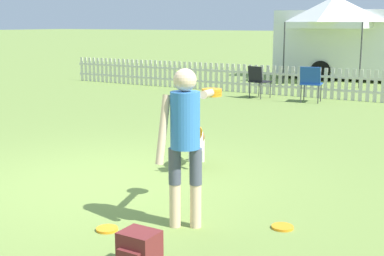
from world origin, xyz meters
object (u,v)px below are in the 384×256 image
at_px(equipment_trailer, 348,43).
at_px(folding_chair_green_right, 311,81).
at_px(backpack_on_grass, 139,251).
at_px(frisbee_near_dog, 107,229).
at_px(canopy_tent_main, 335,12).
at_px(leaping_dog, 196,137).
at_px(folding_chair_center, 258,79).
at_px(frisbee_near_handler, 282,227).
at_px(handler_person, 186,130).

bearing_deg(equipment_trailer, folding_chair_green_right, -82.28).
relative_size(backpack_on_grass, folding_chair_green_right, 0.36).
height_order(frisbee_near_dog, canopy_tent_main, canopy_tent_main).
bearing_deg(canopy_tent_main, equipment_trailer, 82.25).
height_order(frisbee_near_dog, folding_chair_green_right, folding_chair_green_right).
bearing_deg(leaping_dog, frisbee_near_dog, 71.99).
relative_size(frisbee_near_dog, folding_chair_green_right, 0.23).
xyz_separation_m(leaping_dog, folding_chair_center, (-2.13, 6.72, 0.07)).
bearing_deg(frisbee_near_handler, backpack_on_grass, -114.57).
height_order(canopy_tent_main, equipment_trailer, canopy_tent_main).
bearing_deg(leaping_dog, backpack_on_grass, 84.27).
height_order(leaping_dog, folding_chair_center, folding_chair_center).
bearing_deg(canopy_tent_main, folding_chair_green_right, -78.80).
bearing_deg(canopy_tent_main, folding_chair_center, -95.35).
distance_m(frisbee_near_handler, folding_chair_green_right, 8.52).
bearing_deg(frisbee_near_dog, folding_chair_green_right, 97.06).
relative_size(handler_person, folding_chair_center, 1.82).
bearing_deg(frisbee_near_dog, handler_person, 41.09).
bearing_deg(frisbee_near_handler, handler_person, -153.63).
height_order(leaping_dog, equipment_trailer, equipment_trailer).
xyz_separation_m(handler_person, backpack_on_grass, (0.18, -1.01, -0.80)).
distance_m(frisbee_near_dog, folding_chair_center, 9.45).
distance_m(frisbee_near_handler, canopy_tent_main, 13.73).
bearing_deg(folding_chair_green_right, equipment_trailer, -91.65).
xyz_separation_m(frisbee_near_dog, folding_chair_green_right, (-1.12, 9.04, 0.53)).
bearing_deg(folding_chair_green_right, folding_chair_center, -11.21).
height_order(handler_person, leaping_dog, handler_person).
xyz_separation_m(frisbee_near_dog, folding_chair_center, (-2.56, 9.08, 0.49)).
height_order(leaping_dog, frisbee_near_handler, leaping_dog).
relative_size(backpack_on_grass, equipment_trailer, 0.06).
height_order(handler_person, frisbee_near_handler, handler_person).
bearing_deg(frisbee_near_handler, equipment_trailer, 103.24).
bearing_deg(leaping_dog, canopy_tent_main, -110.16).
xyz_separation_m(backpack_on_grass, equipment_trailer, (-2.70, 15.68, 1.10)).
xyz_separation_m(frisbee_near_dog, equipment_trailer, (-1.94, 15.18, 1.24)).
bearing_deg(backpack_on_grass, frisbee_near_handler, 65.43).
distance_m(handler_person, canopy_tent_main, 13.82).
xyz_separation_m(leaping_dog, folding_chair_green_right, (-0.69, 6.67, 0.10)).
bearing_deg(canopy_tent_main, frisbee_near_dog, -81.46).
relative_size(leaping_dog, equipment_trailer, 0.18).
height_order(leaping_dog, folding_chair_green_right, folding_chair_green_right).
relative_size(handler_person, leaping_dog, 1.58).
relative_size(handler_person, equipment_trailer, 0.28).
bearing_deg(handler_person, frisbee_near_dog, -167.25).
relative_size(handler_person, backpack_on_grass, 4.80).
relative_size(leaping_dog, backpack_on_grass, 3.03).
height_order(backpack_on_grass, equipment_trailer, equipment_trailer).
relative_size(frisbee_near_handler, frisbee_near_dog, 1.00).
height_order(backpack_on_grass, folding_chair_center, folding_chair_center).
distance_m(folding_chair_green_right, equipment_trailer, 6.24).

